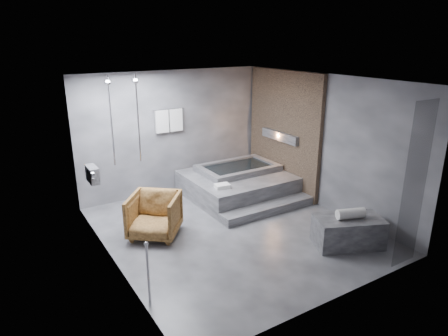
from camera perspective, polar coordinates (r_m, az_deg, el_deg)
room at (r=7.45m, az=2.93°, el=4.59°), size 5.00×5.04×2.82m
tub_deck at (r=9.20m, az=1.88°, el=-2.37°), size 2.20×2.00×0.50m
tub_step at (r=8.37m, az=6.35°, el=-5.80°), size 2.20×0.36×0.18m
concrete_bench at (r=7.37m, az=17.31°, el=-8.65°), size 1.30×1.04×0.52m
driftwood_chair at (r=7.40m, az=-9.92°, el=-6.70°), size 1.22×1.23×0.80m
rolled_towel at (r=7.21m, az=17.65°, el=-6.22°), size 0.53×0.34×0.18m
deck_towel at (r=8.28m, az=-0.25°, el=-2.59°), size 0.33×0.27×0.08m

